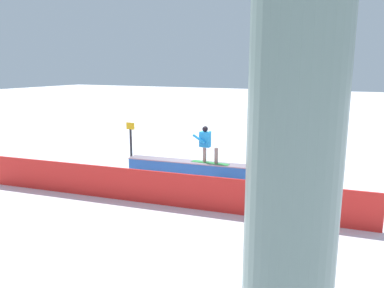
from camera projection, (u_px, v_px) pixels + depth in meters
name	position (u px, v px, depth m)	size (l,w,h in m)	color
ground_plane	(196.00, 178.00, 14.68)	(120.00, 120.00, 0.00)	white
grind_box	(196.00, 171.00, 14.62)	(5.64, 1.20, 0.67)	blue
snowboarder	(206.00, 143.00, 14.28)	(1.50, 0.42, 1.41)	green
safety_fence	(155.00, 188.00, 11.85)	(13.04, 0.06, 1.08)	red
trail_marker	(131.00, 143.00, 16.44)	(0.40, 0.10, 1.91)	#262628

